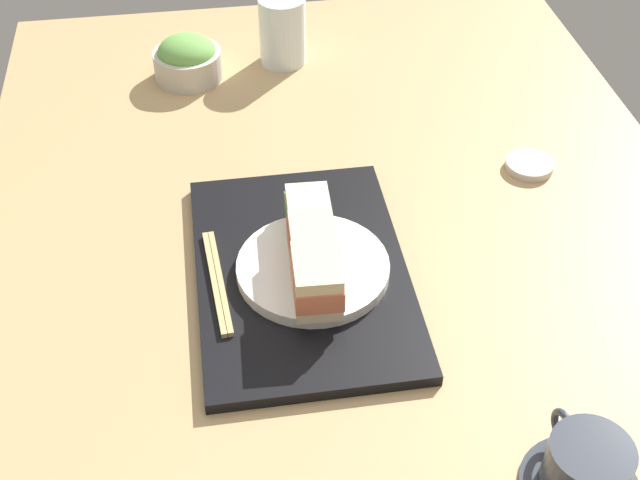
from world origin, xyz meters
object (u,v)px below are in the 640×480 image
Objects in this scene: drinking_glass at (283,30)px; coffee_cup at (585,469)px; sandwich_far at (317,281)px; sandwich_near at (309,217)px; chopsticks_pair at (217,282)px; small_sauce_dish at (529,165)px; salad_bowl at (187,59)px; sandwich_plate at (313,268)px; sandwich_middle at (313,246)px.

coffee_cup is at bearing 12.35° from drinking_glass.
sandwich_near is at bearing 176.00° from sandwich_far.
small_sauce_dish is (-18.70, 46.66, -1.34)cm from chopsticks_pair.
sandwich_far is 0.73× the size of salad_bowl.
sandwich_plate reaches higher than small_sauce_dish.
sandwich_far is 0.71× the size of drinking_glass.
sandwich_middle is 0.46× the size of chopsticks_pair.
salad_bowl reaches higher than chopsticks_pair.
coffee_cup reaches higher than small_sauce_dish.
small_sauce_dish is (-18.53, 34.75, -5.39)cm from sandwich_middle.
sandwich_far reaches higher than sandwich_near.
sandwich_middle is at bearing -61.93° from small_sauce_dish.
sandwich_near is at bearing 176.00° from sandwich_middle.
sandwich_near is 48.63cm from drinking_glass.
sandwich_far is at bearing -54.93° from small_sauce_dish.
sandwich_plate is at bearing -90.00° from sandwich_middle.
coffee_cup is (84.84, 35.60, -0.30)cm from salad_bowl.
salad_bowl is at bearing -165.39° from sandwich_plate.
sandwich_plate is 2.73× the size of small_sauce_dish.
sandwich_far is 59.41cm from salad_bowl.
sandwich_plate is at bearing -146.26° from coffee_cup.
drinking_glass is at bearing 164.92° from chopsticks_pair.
sandwich_plate is at bearing 176.00° from sandwich_far.
sandwich_near is 0.74× the size of salad_bowl.
sandwich_near is at bearing -70.18° from small_sauce_dish.
sandwich_middle is 39.75cm from small_sauce_dish.
sandwich_far reaches higher than coffee_cup.
chopsticks_pair is (0.17, -11.91, -0.42)cm from sandwich_plate.
drinking_glass is at bearing -167.65° from coffee_cup.
sandwich_far is at bearing -4.00° from sandwich_middle.
sandwich_near is 47.69cm from salad_bowl.
small_sauce_dish is (-18.53, 34.75, -1.75)cm from sandwich_plate.
salad_bowl is at bearing -167.29° from sandwich_far.
sandwich_near is at bearing -2.89° from drinking_glass.
salad_bowl is 0.62× the size of chopsticks_pair.
drinking_glass reaches higher than sandwich_middle.
sandwich_plate is at bearing -61.93° from small_sauce_dish.
drinking_glass reaches higher than salad_bowl.
coffee_cup reaches higher than sandwich_plate.
sandwich_plate reaches higher than chopsticks_pair.
sandwich_plate is 1.05× the size of chopsticks_pair.
salad_bowl is at bearing -165.39° from sandwich_middle.
sandwich_middle is at bearing -146.26° from coffee_cup.
sandwich_middle is at bearing 90.00° from sandwich_plate.
coffee_cup is at bearing 33.74° from sandwich_middle.
sandwich_near is 0.46× the size of chopsticks_pair.
coffee_cup is (26.94, 22.55, -3.03)cm from sandwich_far.
drinking_glass reaches higher than chopsticks_pair.
chopsticks_pair is at bearing -89.20° from sandwich_middle.
salad_bowl is (-51.73, -13.49, -2.53)cm from sandwich_middle.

